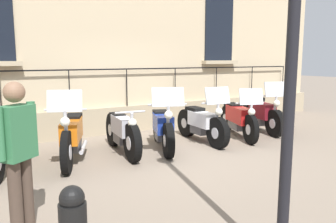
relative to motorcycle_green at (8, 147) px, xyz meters
name	(u,v)px	position (x,y,z in m)	size (l,w,h in m)	color
ground_plane	(173,152)	(0.41, 3.02, -0.42)	(60.00, 60.00, 0.00)	gray
building_facade	(119,2)	(-2.22, 3.02, 2.87)	(0.82, 13.86, 6.79)	#C6B28E
motorcycle_green	(8,147)	(0.00, 0.00, 0.00)	(1.91, 1.01, 1.00)	black
motorcycle_orange	(72,136)	(0.00, 1.08, 0.05)	(2.04, 1.04, 1.38)	black
motorcycle_silver	(122,132)	(-0.02, 2.08, 0.01)	(2.03, 0.60, 0.93)	black
motorcycle_blue	(163,128)	(0.11, 2.94, 0.02)	(1.96, 1.00, 1.34)	black
motorcycle_white	(202,124)	(0.06, 3.99, 0.01)	(1.96, 0.70, 1.29)	black
motorcycle_red	(238,118)	(0.10, 5.06, 0.03)	(2.05, 0.97, 1.23)	black
motorcycle_maroon	(261,115)	(-0.04, 5.98, 0.02)	(1.94, 0.85, 1.33)	black
pedestrian_standing	(18,149)	(2.28, -0.12, 0.50)	(0.39, 0.44, 1.64)	#47382D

